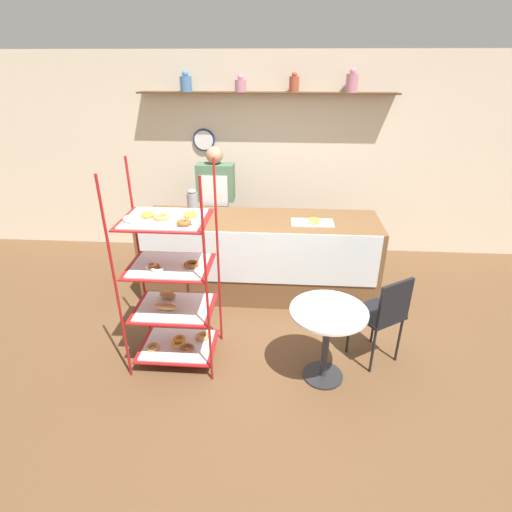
{
  "coord_description": "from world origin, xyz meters",
  "views": [
    {
      "loc": [
        0.25,
        -3.22,
        2.57
      ],
      "look_at": [
        0.0,
        0.36,
        0.8
      ],
      "focal_mm": 28.0,
      "sensor_mm": 36.0,
      "label": 1
    }
  ],
  "objects_px": {
    "cafe_chair": "(385,311)",
    "donut_tray_counter": "(313,222)",
    "pastry_rack": "(171,286)",
    "person_worker": "(217,205)",
    "coffee_carafe": "(193,204)",
    "cafe_table": "(327,328)"
  },
  "relations": [
    {
      "from": "cafe_chair",
      "to": "donut_tray_counter",
      "type": "relative_size",
      "value": 1.93
    },
    {
      "from": "pastry_rack",
      "to": "cafe_chair",
      "type": "height_order",
      "value": "pastry_rack"
    },
    {
      "from": "person_worker",
      "to": "coffee_carafe",
      "type": "bearing_deg",
      "value": -105.8
    },
    {
      "from": "person_worker",
      "to": "cafe_table",
      "type": "relative_size",
      "value": 2.3
    },
    {
      "from": "cafe_chair",
      "to": "donut_tray_counter",
      "type": "height_order",
      "value": "donut_tray_counter"
    },
    {
      "from": "pastry_rack",
      "to": "coffee_carafe",
      "type": "height_order",
      "value": "pastry_rack"
    },
    {
      "from": "cafe_table",
      "to": "coffee_carafe",
      "type": "bearing_deg",
      "value": 134.57
    },
    {
      "from": "pastry_rack",
      "to": "donut_tray_counter",
      "type": "xyz_separation_m",
      "value": [
        1.29,
        1.18,
        0.18
      ]
    },
    {
      "from": "pastry_rack",
      "to": "coffee_carafe",
      "type": "distance_m",
      "value": 1.31
    },
    {
      "from": "pastry_rack",
      "to": "cafe_chair",
      "type": "bearing_deg",
      "value": 1.98
    },
    {
      "from": "cafe_table",
      "to": "cafe_chair",
      "type": "distance_m",
      "value": 0.58
    },
    {
      "from": "cafe_table",
      "to": "donut_tray_counter",
      "type": "distance_m",
      "value": 1.43
    },
    {
      "from": "cafe_table",
      "to": "cafe_chair",
      "type": "bearing_deg",
      "value": 24.79
    },
    {
      "from": "pastry_rack",
      "to": "cafe_table",
      "type": "bearing_deg",
      "value": -7.44
    },
    {
      "from": "pastry_rack",
      "to": "cafe_table",
      "type": "distance_m",
      "value": 1.4
    },
    {
      "from": "donut_tray_counter",
      "to": "person_worker",
      "type": "bearing_deg",
      "value": 150.11
    },
    {
      "from": "person_worker",
      "to": "donut_tray_counter",
      "type": "xyz_separation_m",
      "value": [
        1.19,
        -0.68,
        0.07
      ]
    },
    {
      "from": "cafe_chair",
      "to": "pastry_rack",
      "type": "bearing_deg",
      "value": -31.1
    },
    {
      "from": "pastry_rack",
      "to": "cafe_chair",
      "type": "distance_m",
      "value": 1.91
    },
    {
      "from": "person_worker",
      "to": "pastry_rack",
      "type": "bearing_deg",
      "value": -93.27
    },
    {
      "from": "cafe_table",
      "to": "coffee_carafe",
      "type": "distance_m",
      "value": 2.11
    },
    {
      "from": "pastry_rack",
      "to": "cafe_chair",
      "type": "xyz_separation_m",
      "value": [
        1.89,
        0.07,
        -0.23
      ]
    }
  ]
}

